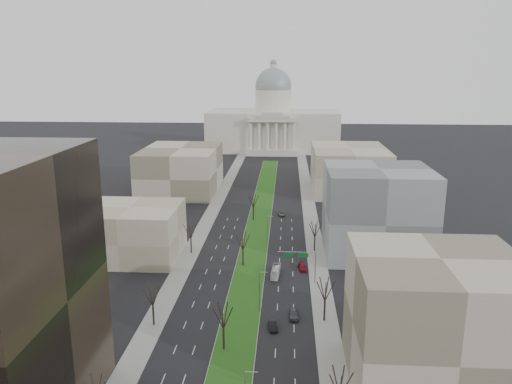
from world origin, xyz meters
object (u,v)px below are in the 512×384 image
at_px(car_black, 273,325).
at_px(box_van, 276,272).
at_px(car_red, 303,267).
at_px(car_grey_far, 281,214).
at_px(car_grey_near, 294,314).

height_order(car_black, box_van, box_van).
bearing_deg(car_black, car_red, 70.22).
bearing_deg(box_van, car_grey_far, 93.71).
relative_size(car_red, car_grey_far, 1.08).
height_order(car_black, car_grey_far, car_black).
bearing_deg(car_grey_far, car_black, -97.76).
bearing_deg(car_grey_near, car_red, 83.44).
height_order(car_grey_near, car_grey_far, car_grey_near).
bearing_deg(car_black, car_grey_far, 82.35).
height_order(car_red, car_grey_far, car_red).
bearing_deg(car_red, car_grey_far, 89.09).
relative_size(car_grey_near, car_red, 1.00).
distance_m(car_red, box_van, 8.03).
relative_size(car_red, box_van, 0.61).
xyz_separation_m(car_black, car_grey_far, (0.68, 77.83, -0.11)).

